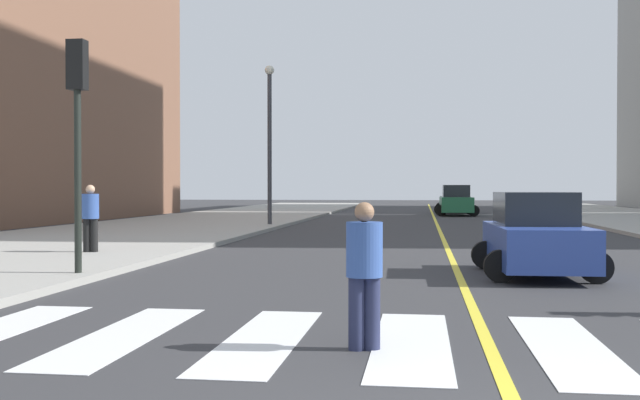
{
  "coord_description": "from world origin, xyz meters",
  "views": [
    {
      "loc": [
        -0.79,
        -4.94,
        1.86
      ],
      "look_at": [
        -6.61,
        37.73,
        1.17
      ],
      "focal_mm": 41.82,
      "sensor_mm": 36.0,
      "label": 1
    }
  ],
  "objects": [
    {
      "name": "sidewalk_kerb_west",
      "position": [
        -12.2,
        20.0,
        0.07
      ],
      "size": [
        10.0,
        120.0,
        0.15
      ],
      "primitive_type": "cube",
      "color": "#9E9B93",
      "rests_on": "ground"
    },
    {
      "name": "crosswalk_paint",
      "position": [
        0.0,
        4.0,
        0.01
      ],
      "size": [
        13.5,
        4.0,
        0.01
      ],
      "color": "silver",
      "rests_on": "ground"
    },
    {
      "name": "lane_divider_paint",
      "position": [
        0.0,
        40.0,
        0.01
      ],
      "size": [
        0.16,
        80.0,
        0.01
      ],
      "primitive_type": "cube",
      "color": "yellow",
      "rests_on": "ground"
    },
    {
      "name": "car_green_nearest",
      "position": [
        1.53,
        46.11,
        0.96
      ],
      "size": [
        2.9,
        4.63,
        2.06
      ],
      "rotation": [
        0.0,
        0.0,
        3.15
      ],
      "color": "#236B42",
      "rests_on": "ground"
    },
    {
      "name": "car_blue_second",
      "position": [
        1.62,
        11.33,
        0.83
      ],
      "size": [
        2.55,
        4.02,
        1.77
      ],
      "rotation": [
        0.0,
        0.0,
        3.17
      ],
      "color": "#2D479E",
      "rests_on": "ground"
    },
    {
      "name": "car_black_third",
      "position": [
        1.71,
        52.13,
        0.95
      ],
      "size": [
        2.85,
        4.56,
        2.04
      ],
      "rotation": [
        0.0,
        0.0,
        3.14
      ],
      "color": "black",
      "rests_on": "ground"
    },
    {
      "name": "traffic_light_far_corner",
      "position": [
        -7.65,
        9.26,
        3.44
      ],
      "size": [
        0.36,
        0.41,
        4.68
      ],
      "color": "black",
      "rests_on": "sidewalk_kerb_west"
    },
    {
      "name": "pedestrian_crossing",
      "position": [
        -1.44,
        3.57,
        0.94
      ],
      "size": [
        0.42,
        0.42,
        1.7
      ],
      "rotation": [
        0.0,
        0.0,
        3.33
      ],
      "color": "#232847",
      "rests_on": "ground"
    },
    {
      "name": "pedestrian_walking_west",
      "position": [
        -9.56,
        13.93,
        1.14
      ],
      "size": [
        0.44,
        0.44,
        1.79
      ],
      "rotation": [
        0.0,
        0.0,
        0.22
      ],
      "color": "black",
      "rests_on": "sidewalk_kerb_west"
    },
    {
      "name": "street_lamp",
      "position": [
        -7.9,
        29.57,
        4.56
      ],
      "size": [
        0.44,
        0.44,
        7.49
      ],
      "color": "#38383D",
      "rests_on": "sidewalk_kerb_west"
    }
  ]
}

